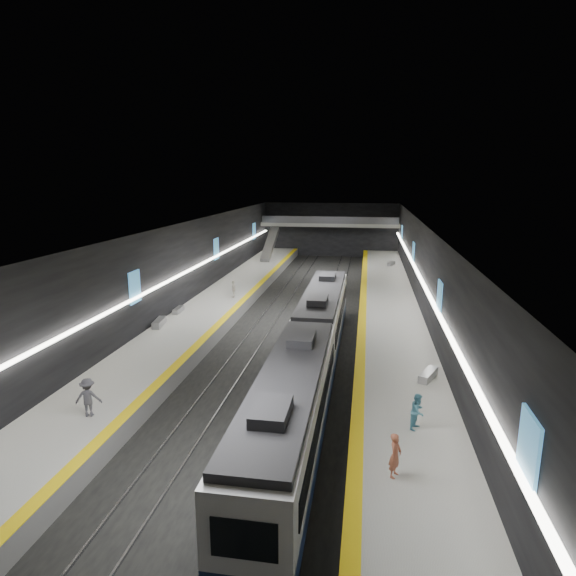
% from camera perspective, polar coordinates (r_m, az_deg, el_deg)
% --- Properties ---
extents(ground, '(70.00, 70.00, 0.00)m').
position_cam_1_polar(ground, '(39.66, 1.07, -4.21)').
color(ground, black).
rests_on(ground, ground).
extents(ceiling, '(20.00, 70.00, 0.04)m').
position_cam_1_polar(ceiling, '(38.06, 1.12, 7.37)').
color(ceiling, beige).
rests_on(ceiling, wall_left).
extents(wall_left, '(0.04, 70.00, 8.00)m').
position_cam_1_polar(wall_left, '(41.27, -12.78, 1.88)').
color(wall_left, black).
rests_on(wall_left, ground).
extents(wall_right, '(0.04, 70.00, 8.00)m').
position_cam_1_polar(wall_right, '(38.55, 15.97, 0.92)').
color(wall_right, black).
rests_on(wall_right, ground).
extents(wall_back, '(20.00, 0.04, 8.00)m').
position_cam_1_polar(wall_back, '(73.10, 5.08, 6.88)').
color(wall_back, black).
rests_on(wall_back, ground).
extents(platform_left, '(5.00, 70.00, 1.00)m').
position_cam_1_polar(platform_left, '(41.22, -9.31, -2.99)').
color(platform_left, slate).
rests_on(platform_left, ground).
extents(tile_surface_left, '(5.00, 70.00, 0.02)m').
position_cam_1_polar(tile_surface_left, '(41.08, -9.34, -2.30)').
color(tile_surface_left, '#A4A5A0').
rests_on(tile_surface_left, platform_left).
extents(tactile_strip_left, '(0.60, 70.00, 0.02)m').
position_cam_1_polar(tactile_strip_left, '(40.44, -6.38, -2.44)').
color(tactile_strip_left, yellow).
rests_on(tactile_strip_left, platform_left).
extents(platform_right, '(5.00, 70.00, 1.00)m').
position_cam_1_polar(platform_right, '(39.19, 12.02, -3.95)').
color(platform_right, slate).
rests_on(platform_right, ground).
extents(tile_surface_right, '(5.00, 70.00, 0.02)m').
position_cam_1_polar(tile_surface_right, '(39.05, 12.05, -3.23)').
color(tile_surface_right, '#A4A5A0').
rests_on(tile_surface_right, platform_right).
extents(tactile_strip_right, '(0.60, 70.00, 0.02)m').
position_cam_1_polar(tactile_strip_right, '(38.99, 8.82, -3.10)').
color(tactile_strip_right, yellow).
rests_on(tactile_strip_right, platform_right).
extents(rails, '(6.52, 70.00, 0.12)m').
position_cam_1_polar(rails, '(39.64, 1.07, -4.12)').
color(rails, gray).
rests_on(rails, ground).
extents(train, '(2.69, 30.04, 3.60)m').
position_cam_1_polar(train, '(27.46, 2.68, -7.33)').
color(train, '#101D3B').
rests_on(train, ground).
extents(ad_posters, '(19.94, 53.50, 2.20)m').
position_cam_1_polar(ad_posters, '(39.54, 1.31, 2.46)').
color(ad_posters, '#418DC3').
rests_on(ad_posters, wall_left).
extents(cove_light_left, '(0.25, 68.60, 0.12)m').
position_cam_1_polar(cove_light_left, '(41.23, -12.51, 1.60)').
color(cove_light_left, white).
rests_on(cove_light_left, wall_left).
extents(cove_light_right, '(0.25, 68.60, 0.12)m').
position_cam_1_polar(cove_light_right, '(38.57, 15.66, 0.65)').
color(cove_light_right, white).
rests_on(cove_light_right, wall_right).
extents(mezzanine_bridge, '(20.00, 3.00, 1.50)m').
position_cam_1_polar(mezzanine_bridge, '(70.94, 4.97, 7.54)').
color(mezzanine_bridge, gray).
rests_on(mezzanine_bridge, wall_left).
extents(escalator, '(1.20, 7.50, 3.92)m').
position_cam_1_polar(escalator, '(65.39, -2.14, 5.23)').
color(escalator, '#99999E').
rests_on(escalator, platform_left).
extents(bench_left_near, '(0.84, 2.08, 0.49)m').
position_cam_1_polar(bench_left_near, '(36.84, -15.02, -3.99)').
color(bench_left_near, '#99999E').
rests_on(bench_left_near, platform_left).
extents(bench_left_far, '(0.51, 1.64, 0.40)m').
position_cam_1_polar(bench_left_far, '(40.12, -12.86, -2.55)').
color(bench_left_far, '#99999E').
rests_on(bench_left_far, platform_left).
extents(bench_right_near, '(1.24, 1.90, 0.45)m').
position_cam_1_polar(bench_right_near, '(27.65, 16.28, -9.88)').
color(bench_right_near, '#99999E').
rests_on(bench_right_near, platform_right).
extents(bench_right_far, '(1.05, 1.82, 0.43)m').
position_cam_1_polar(bench_right_far, '(61.45, 12.14, 2.86)').
color(bench_right_far, '#99999E').
rests_on(bench_right_far, platform_right).
extents(passenger_right_a, '(0.62, 0.73, 1.69)m').
position_cam_1_polar(passenger_right_a, '(18.92, 12.58, -18.83)').
color(passenger_right_a, '#AC5A40').
rests_on(passenger_right_a, platform_right).
extents(passenger_right_b, '(0.91, 0.98, 1.62)m').
position_cam_1_polar(passenger_right_b, '(22.24, 15.13, -13.98)').
color(passenger_right_b, teal).
rests_on(passenger_right_b, platform_right).
extents(passenger_left_a, '(0.58, 1.00, 1.59)m').
position_cam_1_polar(passenger_left_a, '(43.98, -6.48, -0.14)').
color(passenger_left_a, beige).
rests_on(passenger_left_a, platform_left).
extents(passenger_left_b, '(1.31, 0.96, 1.82)m').
position_cam_1_polar(passenger_left_b, '(24.29, -22.61, -11.91)').
color(passenger_left_b, '#45444C').
rests_on(passenger_left_b, platform_left).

